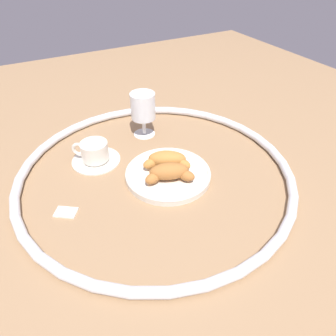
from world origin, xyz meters
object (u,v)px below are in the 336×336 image
(croissant_large, at_px, (167,160))
(coffee_cup_near, at_px, (95,153))
(croissant_small, at_px, (169,173))
(juice_glass_left, at_px, (143,108))
(pastry_plate, at_px, (168,174))
(sugar_packet, at_px, (66,212))

(croissant_large, bearing_deg, coffee_cup_near, -41.51)
(croissant_small, height_order, juice_glass_left, juice_glass_left)
(juice_glass_left, bearing_deg, coffee_cup_near, 19.98)
(coffee_cup_near, distance_m, juice_glass_left, 0.21)
(pastry_plate, height_order, juice_glass_left, juice_glass_left)
(coffee_cup_near, bearing_deg, juice_glass_left, -160.02)
(pastry_plate, bearing_deg, croissant_small, 67.52)
(croissant_small, xyz_separation_m, juice_glass_left, (-0.05, -0.26, 0.05))
(croissant_large, distance_m, juice_glass_left, 0.21)
(juice_glass_left, xyz_separation_m, sugar_packet, (0.31, 0.23, -0.09))
(pastry_plate, xyz_separation_m, juice_glass_left, (-0.04, -0.23, 0.08))
(croissant_small, height_order, sugar_packet, croissant_small)
(pastry_plate, height_order, coffee_cup_near, coffee_cup_near)
(croissant_large, bearing_deg, sugar_packet, 5.37)
(croissant_small, xyz_separation_m, coffee_cup_near, (0.14, -0.19, -0.01))
(croissant_large, xyz_separation_m, sugar_packet, (0.28, 0.03, -0.04))
(croissant_small, height_order, coffee_cup_near, croissant_small)
(croissant_large, relative_size, sugar_packet, 2.44)
(pastry_plate, xyz_separation_m, coffee_cup_near, (0.15, -0.16, 0.02))
(croissant_small, bearing_deg, pastry_plate, -112.48)
(coffee_cup_near, xyz_separation_m, sugar_packet, (0.13, 0.16, -0.02))
(croissant_small, bearing_deg, croissant_large, -112.14)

